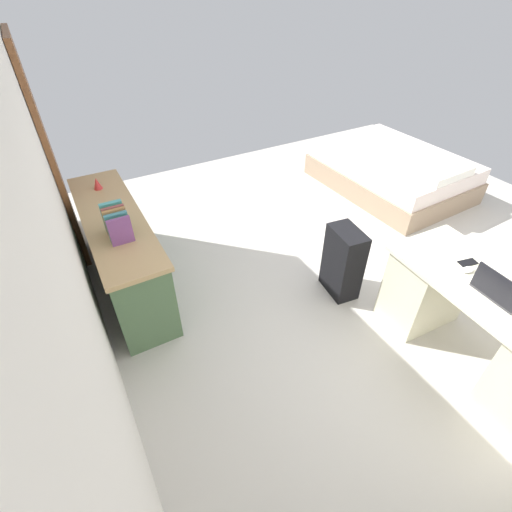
# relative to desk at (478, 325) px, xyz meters

# --- Properties ---
(ground_plane) EXTENTS (6.05, 6.05, 0.00)m
(ground_plane) POSITION_rel_desk_xyz_m (1.29, -0.08, -0.38)
(ground_plane) COLOR beige
(wall_back) EXTENTS (4.61, 0.10, 2.57)m
(wall_back) POSITION_rel_desk_xyz_m (1.29, 2.44, 0.90)
(wall_back) COLOR silver
(wall_back) RESTS_ON ground_plane
(door_wooden) EXTENTS (0.88, 0.05, 2.04)m
(door_wooden) POSITION_rel_desk_xyz_m (3.05, 2.36, 0.64)
(door_wooden) COLOR brown
(door_wooden) RESTS_ON ground_plane
(desk) EXTENTS (1.47, 0.74, 0.73)m
(desk) POSITION_rel_desk_xyz_m (0.00, 0.00, 0.00)
(desk) COLOR beige
(desk) RESTS_ON ground_plane
(credenza) EXTENTS (1.80, 0.48, 0.76)m
(credenza) POSITION_rel_desk_xyz_m (2.15, 2.06, 0.00)
(credenza) COLOR #4C6B47
(credenza) RESTS_ON ground_plane
(bed) EXTENTS (1.95, 1.46, 0.58)m
(bed) POSITION_rel_desk_xyz_m (2.34, -1.53, -0.14)
(bed) COLOR gray
(bed) RESTS_ON ground_plane
(suitcase_black) EXTENTS (0.38, 0.26, 0.67)m
(suitcase_black) POSITION_rel_desk_xyz_m (1.08, 0.36, -0.04)
(suitcase_black) COLOR black
(suitcase_black) RESTS_ON ground_plane
(laptop) EXTENTS (0.32, 0.24, 0.21)m
(laptop) POSITION_rel_desk_xyz_m (-0.03, 0.06, 0.40)
(laptop) COLOR #333338
(laptop) RESTS_ON desk
(computer_mouse) EXTENTS (0.07, 0.10, 0.03)m
(computer_mouse) POSITION_rel_desk_xyz_m (0.23, 0.00, 0.36)
(computer_mouse) COLOR white
(computer_mouse) RESTS_ON desk
(cell_phone_by_mouse) EXTENTS (0.09, 0.15, 0.01)m
(cell_phone_by_mouse) POSITION_rel_desk_xyz_m (0.29, -0.08, 0.35)
(cell_phone_by_mouse) COLOR black
(cell_phone_by_mouse) RESTS_ON desk
(book_row) EXTENTS (0.27, 0.17, 0.24)m
(book_row) POSITION_rel_desk_xyz_m (1.84, 2.06, 0.49)
(book_row) COLOR #7B4685
(book_row) RESTS_ON credenza
(figurine_small) EXTENTS (0.08, 0.08, 0.11)m
(figurine_small) POSITION_rel_desk_xyz_m (2.70, 2.06, 0.44)
(figurine_small) COLOR red
(figurine_small) RESTS_ON credenza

